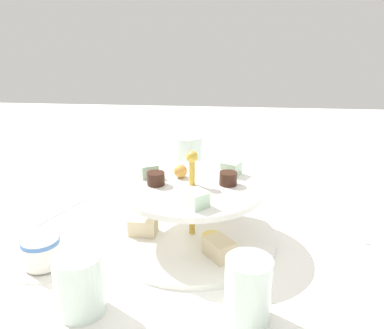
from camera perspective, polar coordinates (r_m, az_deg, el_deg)
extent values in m
plane|color=white|center=(0.71, 0.00, -10.70)|extent=(2.40, 2.40, 0.00)
cylinder|color=white|center=(0.71, 0.00, -10.35)|extent=(0.30, 0.30, 0.01)
cylinder|color=white|center=(0.67, 0.00, -3.34)|extent=(0.24, 0.24, 0.01)
cylinder|color=gold|center=(0.67, 0.00, -5.06)|extent=(0.01, 0.01, 0.15)
sphere|color=gold|center=(0.65, 0.00, 1.15)|extent=(0.02, 0.02, 0.02)
cube|color=beige|center=(0.70, -7.15, -8.88)|extent=(0.05, 0.04, 0.03)
cube|color=beige|center=(0.63, 4.03, -12.14)|extent=(0.06, 0.06, 0.03)
cube|color=beige|center=(0.77, 3.23, -6.23)|extent=(0.04, 0.05, 0.03)
cylinder|color=#E5C660|center=(0.68, 2.99, -10.74)|extent=(0.04, 0.04, 0.01)
cylinder|color=#381E14|center=(0.66, 5.29, -2.04)|extent=(0.03, 0.03, 0.02)
cylinder|color=#381E14|center=(0.66, -5.30, -2.06)|extent=(0.03, 0.03, 0.02)
cube|color=silver|center=(0.71, 5.73, -0.53)|extent=(0.04, 0.04, 0.02)
cube|color=silver|center=(0.70, -6.34, -0.85)|extent=(0.04, 0.04, 0.02)
cube|color=silver|center=(0.58, 0.65, -5.08)|extent=(0.04, 0.04, 0.02)
sphere|color=gold|center=(0.69, -1.69, -0.96)|extent=(0.02, 0.02, 0.02)
cylinder|color=silver|center=(0.90, -0.54, 0.36)|extent=(0.07, 0.07, 0.12)
cylinder|color=silver|center=(0.55, -16.11, -16.38)|extent=(0.06, 0.06, 0.08)
cylinder|color=white|center=(0.67, -20.82, -13.63)|extent=(0.09, 0.09, 0.01)
cylinder|color=white|center=(0.66, -21.09, -11.77)|extent=(0.06, 0.06, 0.04)
cylinder|color=#4772B2|center=(0.65, -21.29, -10.38)|extent=(0.06, 0.06, 0.01)
cube|color=silver|center=(0.81, 20.51, -7.82)|extent=(0.07, 0.16, 0.00)
cube|color=silver|center=(0.86, -17.82, -5.99)|extent=(0.07, 0.16, 0.00)
cylinder|color=silver|center=(0.52, 8.14, -17.65)|extent=(0.06, 0.06, 0.09)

